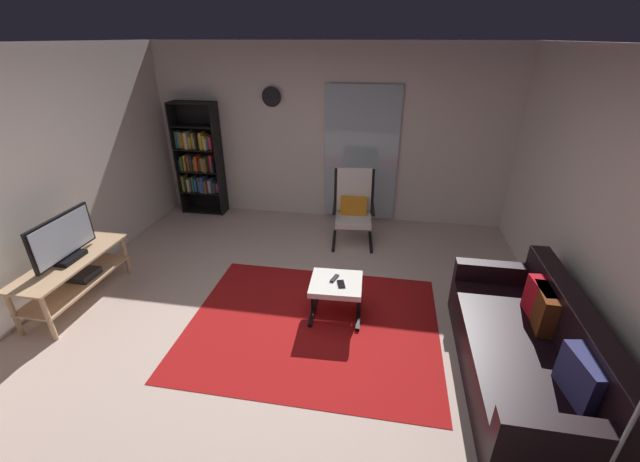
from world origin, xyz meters
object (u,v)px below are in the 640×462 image
at_px(lounge_armchair, 354,205).
at_px(bookshelf_near_tv, 200,161).
at_px(leather_sofa, 528,353).
at_px(television, 64,240).
at_px(tv_remote, 334,278).
at_px(tv_stand, 75,273).
at_px(cell_phone, 341,284).
at_px(wall_clock, 272,97).
at_px(ottoman, 336,287).

bearing_deg(lounge_armchair, bookshelf_near_tv, 166.06).
bearing_deg(leather_sofa, television, 175.33).
bearing_deg(leather_sofa, tv_remote, 159.45).
height_order(lounge_armchair, tv_remote, lounge_armchair).
bearing_deg(tv_stand, leather_sofa, -4.84).
bearing_deg(cell_phone, wall_clock, 103.17).
height_order(tv_remote, wall_clock, wall_clock).
bearing_deg(ottoman, cell_phone, -38.65).
xyz_separation_m(ottoman, tv_remote, (-0.02, 0.04, 0.08)).
bearing_deg(lounge_armchair, tv_remote, -90.91).
xyz_separation_m(leather_sofa, wall_clock, (-3.01, 3.11, 1.55)).
bearing_deg(leather_sofa, wall_clock, 133.99).
height_order(bookshelf_near_tv, tv_remote, bookshelf_near_tv).
xyz_separation_m(tv_stand, lounge_armchair, (2.82, 1.98, 0.19)).
bearing_deg(television, tv_remote, 5.59).
bearing_deg(ottoman, tv_remote, 119.29).
xyz_separation_m(tv_stand, wall_clock, (1.49, 2.73, 1.50)).
distance_m(tv_stand, wall_clock, 3.46).
height_order(tv_stand, television, television).
height_order(tv_stand, wall_clock, wall_clock).
bearing_deg(bookshelf_near_tv, ottoman, -43.37).
distance_m(ottoman, tv_remote, 0.10).
bearing_deg(cell_phone, television, 168.58).
bearing_deg(lounge_armchair, leather_sofa, -54.58).
xyz_separation_m(ottoman, wall_clock, (-1.32, 2.52, 1.50)).
bearing_deg(ottoman, lounge_armchair, 89.89).
xyz_separation_m(cell_phone, wall_clock, (-1.38, 2.56, 1.43)).
bearing_deg(television, bookshelf_near_tv, 83.96).
distance_m(television, cell_phone, 2.89).
bearing_deg(wall_clock, lounge_armchair, -29.56).
relative_size(ottoman, cell_phone, 3.86).
xyz_separation_m(tv_stand, leather_sofa, (4.50, -0.38, -0.05)).
xyz_separation_m(bookshelf_near_tv, lounge_armchair, (2.54, -0.63, -0.32)).
bearing_deg(cell_phone, ottoman, 126.22).
height_order(ottoman, wall_clock, wall_clock).
bearing_deg(tv_stand, television, -81.44).
xyz_separation_m(leather_sofa, tv_remote, (-1.71, 0.64, 0.13)).
bearing_deg(bookshelf_near_tv, lounge_armchair, -13.94).
distance_m(bookshelf_near_tv, lounge_armchair, 2.63).
xyz_separation_m(television, bookshelf_near_tv, (0.28, 2.62, 0.10)).
xyz_separation_m(tv_remote, wall_clock, (-1.30, 2.47, 1.42)).
bearing_deg(tv_stand, tv_remote, 5.30).
relative_size(tv_stand, television, 1.61).
distance_m(ottoman, wall_clock, 3.22).
relative_size(lounge_armchair, ottoman, 1.89).
distance_m(lounge_armchair, cell_phone, 1.81).
relative_size(tv_stand, cell_phone, 9.38).
bearing_deg(ottoman, bookshelf_near_tv, 136.63).
distance_m(tv_stand, lounge_armchair, 3.45).
distance_m(tv_stand, leather_sofa, 4.51).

